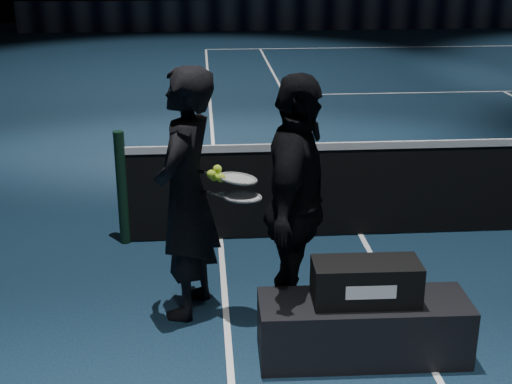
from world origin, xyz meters
TOP-DOWN VIEW (x-y plane):
  - net_post_left at (-6.40, 0.00)m, footprint 0.10×0.10m
  - sponsor_backdrop at (0.00, 15.50)m, footprint 22.00×0.15m
  - player_bench at (-4.56, -2.10)m, footprint 1.46×0.52m
  - racket_bag at (-4.56, -2.10)m, footprint 0.73×0.33m
  - bag_signature at (-4.56, -2.25)m, footprint 0.34×0.01m
  - player_a at (-5.77, -1.34)m, footprint 0.67×0.81m
  - player_b at (-4.99, -1.68)m, footprint 0.77×1.22m
  - racket_lower at (-5.36, -1.52)m, footprint 0.71×0.47m
  - racket_upper at (-5.39, -1.47)m, footprint 0.71×0.43m
  - tennis_balls at (-5.54, -1.44)m, footprint 0.12×0.10m

SIDE VIEW (x-z plane):
  - player_bench at x=-4.56m, z-range 0.00..0.43m
  - sponsor_backdrop at x=0.00m, z-range 0.00..0.90m
  - net_post_left at x=-6.40m, z-range 0.00..1.10m
  - racket_bag at x=-4.56m, z-range 0.43..0.72m
  - bag_signature at x=-4.56m, z-range 0.53..0.63m
  - player_a at x=-5.77m, z-range 0.00..1.93m
  - player_b at x=-4.99m, z-range 0.00..1.93m
  - racket_lower at x=-5.36m, z-range 0.99..1.02m
  - racket_upper at x=-5.39m, z-range 1.07..1.17m
  - tennis_balls at x=-5.54m, z-range 1.09..1.21m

